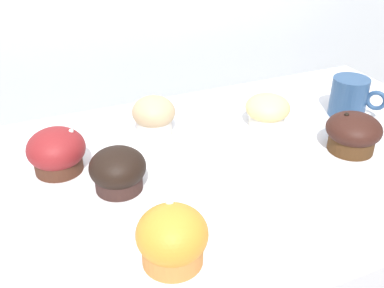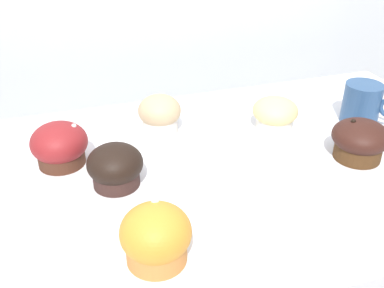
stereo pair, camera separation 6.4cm
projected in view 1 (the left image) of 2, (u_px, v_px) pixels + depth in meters
The scene contains 8 objects.
wall_back at pixel (149, 68), 1.34m from camera, with size 3.20×0.10×1.80m, color silver.
muffin_front_center at pixel (267, 111), 0.95m from camera, with size 0.09×0.09×0.07m.
muffin_back_left at pixel (57, 152), 0.80m from camera, with size 0.10×0.10×0.08m.
muffin_back_right at pixel (353, 133), 0.86m from camera, with size 0.11×0.11×0.08m.
muffin_front_left at pixel (118, 171), 0.75m from camera, with size 0.10×0.10×0.08m.
muffin_front_right at pixel (172, 238), 0.60m from camera, with size 0.10×0.10×0.09m.
muffin_back_center at pixel (154, 116), 0.91m from camera, with size 0.09×0.09×0.08m.
coffee_cup at pixel (350, 96), 0.98m from camera, with size 0.09×0.11×0.09m.
Camera 1 is at (-0.39, -0.62, 1.38)m, focal length 42.00 mm.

